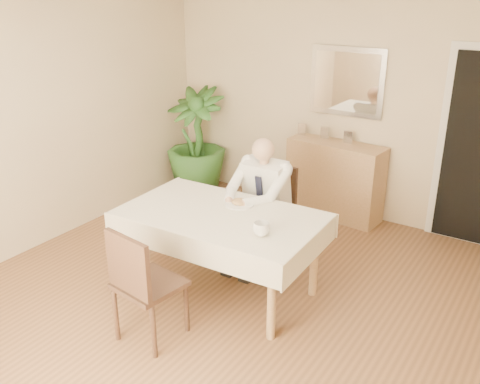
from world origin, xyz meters
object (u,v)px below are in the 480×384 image
Objects in this scene: chair_far at (272,205)px; sideboard at (334,180)px; dining_table at (221,222)px; seated_man at (257,198)px; chair_near at (141,281)px; potted_palm at (196,140)px; coffee_mug at (261,229)px.

chair_far is 0.82× the size of sideboard.
dining_table is 0.59m from seated_man.
chair_near reaches higher than dining_table.
chair_far is at bearing 95.32° from chair_near.
potted_palm reaches higher than chair_far.
coffee_mug is at bearing 60.50° from chair_near.
seated_man reaches higher than dining_table.
chair_near is 0.70× the size of potted_palm.
chair_near is 0.99m from coffee_mug.
dining_table is 13.02× the size of coffee_mug.
chair_near is at bearing -89.43° from sideboard.
chair_near is at bearing -92.92° from seated_man.
sideboard is at bearing 83.70° from seated_man.
seated_man is (0.08, 1.52, 0.16)m from chair_near.
dining_table is 2.50m from potted_palm.
dining_table is at bearing -87.26° from chair_far.
chair_far is 1.81m from chair_near.
coffee_mug is (0.50, -0.17, 0.14)m from dining_table.
potted_palm is at bearing 143.39° from seated_man.
potted_palm is (-2.18, 2.01, -0.13)m from coffee_mug.
chair_near is at bearing -59.94° from potted_palm.
potted_palm is at bearing 137.34° from coffee_mug.
sideboard reaches higher than dining_table.
seated_man is at bearing -87.26° from chair_far.
chair_far is 0.67× the size of potted_palm.
chair_near is at bearing -127.28° from coffee_mug.
chair_near is at bearing -89.72° from chair_far.
sideboard is at bearing 83.65° from dining_table.
chair_far reaches higher than dining_table.
sideboard is at bearing 98.68° from coffee_mug.
sideboard is (0.16, 1.46, -0.25)m from seated_man.
coffee_mug is (0.58, 0.76, 0.27)m from chair_near.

